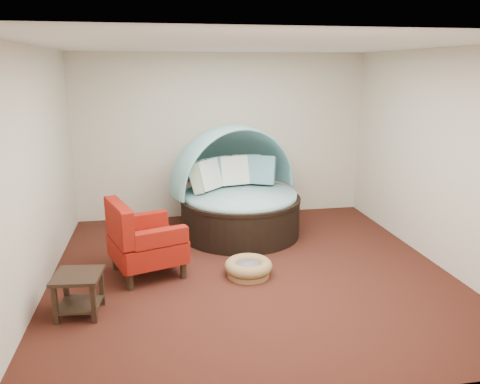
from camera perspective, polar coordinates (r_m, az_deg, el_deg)
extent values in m
plane|color=#401912|center=(6.14, 1.28, -9.62)|extent=(5.00, 5.00, 0.00)
plane|color=beige|center=(8.13, -2.18, 6.77)|extent=(5.00, 0.00, 5.00)
plane|color=beige|center=(3.37, 9.89, -5.16)|extent=(5.00, 0.00, 5.00)
plane|color=beige|center=(5.76, -23.85, 2.13)|extent=(0.00, 5.00, 5.00)
plane|color=beige|center=(6.66, 22.99, 3.80)|extent=(0.00, 5.00, 5.00)
plane|color=white|center=(5.59, 1.45, 17.50)|extent=(5.00, 5.00, 0.00)
cylinder|color=black|center=(7.34, 0.05, -3.09)|extent=(2.36, 2.36, 0.56)
cylinder|color=black|center=(7.25, 0.05, -0.82)|extent=(2.39, 2.39, 0.05)
cylinder|color=#8EBFCB|center=(7.24, 0.05, -0.51)|extent=(2.23, 2.23, 0.12)
cube|color=#3A6C56|center=(7.21, -4.93, 1.88)|extent=(0.44, 0.54, 0.49)
cube|color=white|center=(7.31, -3.90, 2.09)|extent=(0.52, 0.53, 0.49)
cube|color=#66A6B1|center=(7.53, -2.74, 2.49)|extent=(0.54, 0.46, 0.49)
cube|color=white|center=(7.59, -0.73, 2.60)|extent=(0.51, 0.35, 0.49)
cube|color=#3A6C56|center=(7.72, 0.77, 2.80)|extent=(0.50, 0.32, 0.49)
cube|color=#66A6B1|center=(7.65, 2.54, 2.68)|extent=(0.54, 0.44, 0.49)
cylinder|color=olive|center=(6.00, 1.03, -9.88)|extent=(0.65, 0.65, 0.06)
torus|color=olive|center=(5.96, 1.03, -8.98)|extent=(0.74, 0.74, 0.15)
cylinder|color=slate|center=(5.97, 1.03, -9.16)|extent=(0.44, 0.44, 0.09)
cylinder|color=black|center=(5.76, -13.24, -10.63)|extent=(0.10, 0.10, 0.20)
cylinder|color=black|center=(6.36, -14.93, -8.24)|extent=(0.10, 0.10, 0.20)
cylinder|color=black|center=(5.95, -6.92, -9.48)|extent=(0.10, 0.10, 0.20)
cylinder|color=black|center=(6.53, -9.17, -7.29)|extent=(0.10, 0.10, 0.20)
cube|color=maroon|center=(6.05, -11.18, -6.72)|extent=(1.07, 1.07, 0.29)
cube|color=maroon|center=(5.83, -14.53, -3.63)|extent=(0.42, 0.85, 0.49)
cube|color=maroon|center=(5.66, -9.63, -5.50)|extent=(0.68, 0.34, 0.20)
cube|color=maroon|center=(6.30, -11.82, -3.46)|extent=(0.68, 0.34, 0.20)
cube|color=black|center=(5.25, -19.21, -9.62)|extent=(0.53, 0.53, 0.04)
cube|color=black|center=(5.39, -18.91, -12.79)|extent=(0.46, 0.46, 0.03)
cube|color=black|center=(5.23, -21.61, -12.72)|extent=(0.05, 0.05, 0.42)
cube|color=black|center=(5.56, -20.45, -10.93)|extent=(0.05, 0.05, 0.42)
cube|color=black|center=(5.13, -17.41, -12.90)|extent=(0.05, 0.05, 0.42)
cube|color=black|center=(5.47, -16.51, -11.05)|extent=(0.05, 0.05, 0.42)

